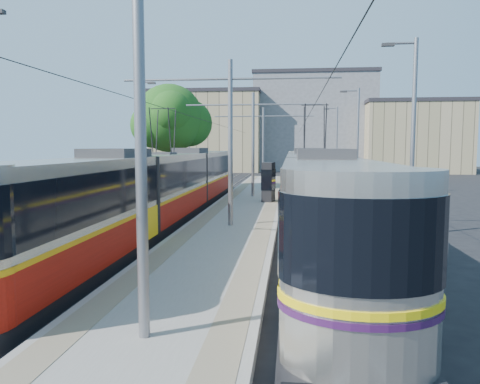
# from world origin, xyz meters

# --- Properties ---
(ground) EXTENTS (160.00, 160.00, 0.00)m
(ground) POSITION_xyz_m (0.00, 0.00, 0.00)
(ground) COLOR black
(ground) RESTS_ON ground
(platform) EXTENTS (4.00, 50.00, 0.30)m
(platform) POSITION_xyz_m (0.00, 17.00, 0.15)
(platform) COLOR gray
(platform) RESTS_ON ground
(tactile_strip_left) EXTENTS (0.70, 50.00, 0.01)m
(tactile_strip_left) POSITION_xyz_m (-1.45, 17.00, 0.30)
(tactile_strip_left) COLOR gray
(tactile_strip_left) RESTS_ON platform
(tactile_strip_right) EXTENTS (0.70, 50.00, 0.01)m
(tactile_strip_right) POSITION_xyz_m (1.45, 17.00, 0.30)
(tactile_strip_right) COLOR gray
(tactile_strip_right) RESTS_ON platform
(rails) EXTENTS (8.71, 70.00, 0.03)m
(rails) POSITION_xyz_m (0.00, 17.00, 0.02)
(rails) COLOR gray
(rails) RESTS_ON ground
(tram_left) EXTENTS (2.43, 31.08, 5.50)m
(tram_left) POSITION_xyz_m (-3.60, 10.46, 1.71)
(tram_left) COLOR black
(tram_left) RESTS_ON ground
(tram_right) EXTENTS (2.43, 30.12, 5.50)m
(tram_right) POSITION_xyz_m (3.60, 9.31, 1.86)
(tram_right) COLOR black
(tram_right) RESTS_ON ground
(catenary) EXTENTS (9.20, 70.00, 7.00)m
(catenary) POSITION_xyz_m (0.00, 14.15, 4.52)
(catenary) COLOR gray
(catenary) RESTS_ON platform
(street_lamps) EXTENTS (15.18, 38.22, 8.00)m
(street_lamps) POSITION_xyz_m (-0.00, 21.00, 4.18)
(street_lamps) COLOR gray
(street_lamps) RESTS_ON ground
(shelter) EXTENTS (0.86, 1.20, 2.41)m
(shelter) POSITION_xyz_m (1.21, 16.89, 1.56)
(shelter) COLOR black
(shelter) RESTS_ON platform
(tree) EXTENTS (5.91, 5.46, 8.58)m
(tree) POSITION_xyz_m (-6.63, 24.84, 5.80)
(tree) COLOR #382314
(tree) RESTS_ON ground
(building_left) EXTENTS (16.32, 12.24, 11.95)m
(building_left) POSITION_xyz_m (-10.00, 60.00, 5.99)
(building_left) COLOR tan
(building_left) RESTS_ON ground
(building_centre) EXTENTS (18.36, 14.28, 14.87)m
(building_centre) POSITION_xyz_m (6.00, 64.00, 7.44)
(building_centre) COLOR gray
(building_centre) RESTS_ON ground
(building_right) EXTENTS (14.28, 10.20, 10.19)m
(building_right) POSITION_xyz_m (20.00, 58.00, 5.11)
(building_right) COLOR tan
(building_right) RESTS_ON ground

